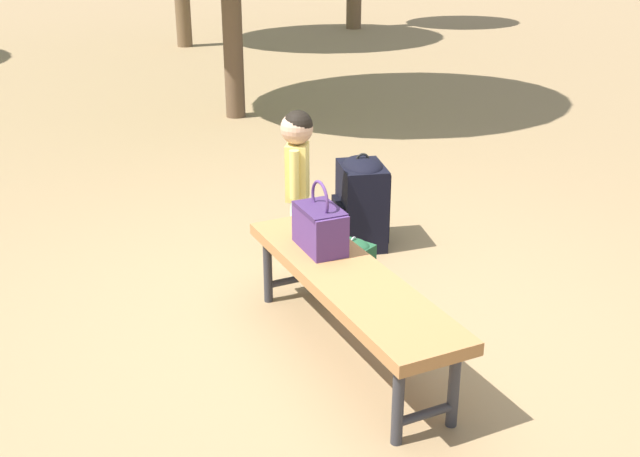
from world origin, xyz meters
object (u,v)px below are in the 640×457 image
at_px(handbag, 320,226).
at_px(backpack_large, 361,200).
at_px(backpack_small, 353,266).
at_px(child_standing, 297,162).
at_px(park_bench, 349,284).

xyz_separation_m(handbag, backpack_large, (0.97, -0.52, -0.26)).
bearing_deg(handbag, backpack_small, -42.11).
bearing_deg(backpack_large, child_standing, 107.36).
height_order(handbag, backpack_small, handbag).
height_order(park_bench, handbag, handbag).
bearing_deg(handbag, backpack_large, -28.14).
xyz_separation_m(park_bench, child_standing, (1.16, -0.01, 0.25)).
height_order(park_bench, backpack_large, backpack_large).
xyz_separation_m(park_bench, handbag, (0.32, 0.06, 0.18)).
relative_size(park_bench, backpack_small, 4.58).
xyz_separation_m(handbag, backpack_small, (0.30, -0.27, -0.40)).
height_order(park_bench, child_standing, child_standing).
relative_size(park_bench, child_standing, 1.70).
bearing_deg(handbag, park_bench, -169.09).
bearing_deg(park_bench, child_standing, -0.27).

